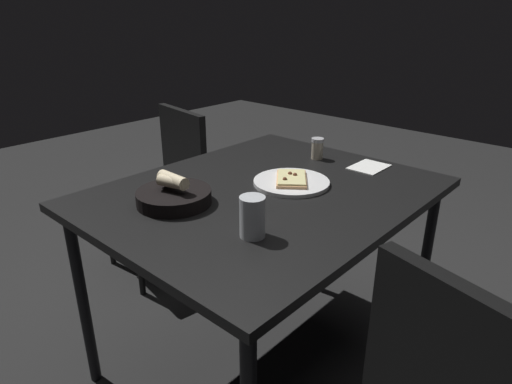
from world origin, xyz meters
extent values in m
plane|color=#242424|center=(0.00, 0.00, 0.00)|extent=(8.00, 8.00, 0.00)
cube|color=black|center=(0.00, 0.00, 0.74)|extent=(1.17, 0.95, 0.03)
cylinder|color=black|center=(-0.53, -0.41, 0.36)|extent=(0.04, 0.04, 0.73)
cylinder|color=black|center=(0.53, -0.41, 0.36)|extent=(0.04, 0.04, 0.73)
cylinder|color=black|center=(-0.53, 0.41, 0.36)|extent=(0.04, 0.04, 0.73)
cylinder|color=white|center=(-0.11, 0.04, 0.76)|extent=(0.28, 0.28, 0.01)
cube|color=tan|center=(-0.11, 0.04, 0.77)|extent=(0.20, 0.19, 0.01)
cube|color=beige|center=(-0.11, 0.04, 0.78)|extent=(0.19, 0.18, 0.01)
sphere|color=brown|center=(-0.13, 0.04, 0.79)|extent=(0.02, 0.02, 0.02)
sphere|color=brown|center=(-0.07, 0.04, 0.79)|extent=(0.02, 0.02, 0.02)
sphere|color=brown|center=(-0.12, 0.02, 0.79)|extent=(0.02, 0.02, 0.02)
cylinder|color=black|center=(0.29, -0.14, 0.78)|extent=(0.24, 0.24, 0.05)
cylinder|color=beige|center=(0.29, -0.14, 0.84)|extent=(0.04, 0.12, 0.04)
cylinder|color=beige|center=(0.30, -0.13, 0.83)|extent=(0.06, 0.11, 0.04)
cylinder|color=#AC1614|center=(0.34, -0.16, 0.78)|extent=(0.06, 0.06, 0.03)
cylinder|color=silver|center=(0.28, 0.20, 0.81)|extent=(0.07, 0.07, 0.12)
cylinder|color=gold|center=(0.28, 0.20, 0.78)|extent=(0.06, 0.06, 0.05)
cylinder|color=#BFB299|center=(-0.41, -0.07, 0.79)|extent=(0.05, 0.05, 0.07)
cylinder|color=maroon|center=(-0.41, -0.07, 0.78)|extent=(0.04, 0.04, 0.04)
cylinder|color=#B7B7BC|center=(-0.41, -0.07, 0.84)|extent=(0.05, 0.05, 0.01)
cube|color=white|center=(-0.46, 0.15, 0.76)|extent=(0.16, 0.12, 0.00)
cube|color=black|center=(-0.14, -0.91, 0.42)|extent=(0.50, 0.50, 0.04)
cube|color=black|center=(-0.34, -0.88, 0.65)|extent=(0.10, 0.42, 0.42)
cylinder|color=black|center=(0.02, -1.13, 0.20)|extent=(0.03, 0.03, 0.40)
cylinder|color=black|center=(0.08, -0.75, 0.20)|extent=(0.03, 0.03, 0.40)
cylinder|color=black|center=(-0.36, -1.07, 0.20)|extent=(0.03, 0.03, 0.40)
cylinder|color=black|center=(-0.30, -0.69, 0.20)|extent=(0.03, 0.03, 0.40)
camera|label=1|loc=(1.09, 0.95, 1.35)|focal=31.16mm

